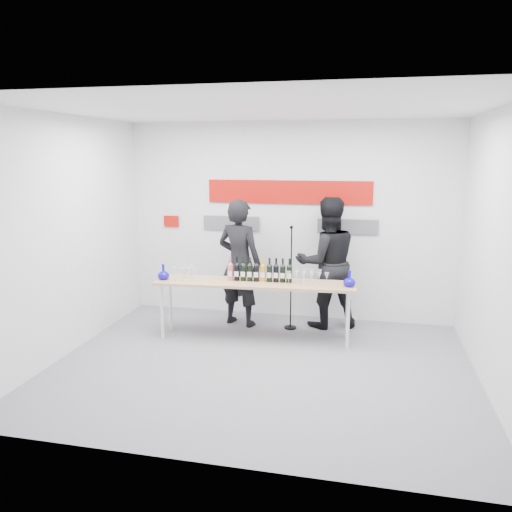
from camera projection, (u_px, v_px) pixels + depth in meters
The scene contains 12 objects.
ground at pixel (261, 366), 6.03m from camera, with size 5.00×5.00×0.00m, color slate.
back_wall at pixel (288, 221), 7.64m from camera, with size 5.00×0.04×3.00m, color silver.
signage at pixel (285, 201), 7.56m from camera, with size 3.38×0.02×0.79m.
tasting_table at pixel (254, 286), 6.78m from camera, with size 2.73×0.72×0.81m.
wine_bottles at pixel (260, 270), 6.76m from camera, with size 0.89×0.13×0.33m.
decanter_left at pixel (163, 272), 6.88m from camera, with size 0.16×0.16×0.21m, color #0F089B, non-canonical shape.
decanter_right at pixel (349, 279), 6.51m from camera, with size 0.16×0.16×0.21m, color #0F089B, non-canonical shape.
glasses_left at pixel (185, 273), 6.88m from camera, with size 0.37×0.24×0.18m.
glasses_right at pixel (306, 277), 6.63m from camera, with size 0.57×0.25×0.18m.
presenter_left at pixel (239, 263), 7.34m from camera, with size 0.69×0.45×1.88m, color black.
presenter_right at pixel (327, 263), 7.27m from camera, with size 0.93×0.73×1.92m, color black.
mic_stand at pixel (291, 298), 7.24m from camera, with size 0.18×0.18×1.53m.
Camera 1 is at (1.16, -5.52, 2.51)m, focal length 35.00 mm.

